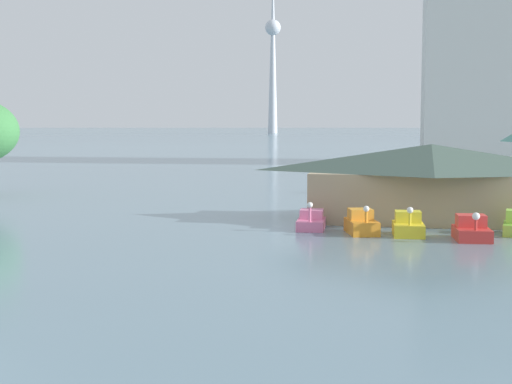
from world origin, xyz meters
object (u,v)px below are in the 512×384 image
object	(u,v)px
pedal_boat_orange	(361,224)
pedal_boat_red	(472,230)
pedal_boat_yellow	(408,226)
boathouse	(431,181)
distant_broadcast_tower	(273,42)
pedal_boat_pink	(311,221)

from	to	relation	value
pedal_boat_orange	pedal_boat_red	xyz separation A→B (m)	(5.52, -1.02, -0.03)
pedal_boat_orange	pedal_boat_yellow	distance (m)	2.43
pedal_boat_red	boathouse	size ratio (longest dim) A/B	0.17
pedal_boat_yellow	pedal_boat_red	size ratio (longest dim) A/B	0.95
boathouse	distant_broadcast_tower	xyz separation A→B (m)	(-74.46, 376.45, 50.74)
pedal_boat_pink	pedal_boat_yellow	distance (m)	5.39
pedal_boat_red	distant_broadcast_tower	xyz separation A→B (m)	(-76.21, 383.04, 52.66)
pedal_boat_yellow	distant_broadcast_tower	world-z (taller)	distant_broadcast_tower
pedal_boat_orange	pedal_boat_yellow	size ratio (longest dim) A/B	1.15
distant_broadcast_tower	pedal_boat_red	bearing A→B (deg)	-78.75
pedal_boat_pink	distant_broadcast_tower	world-z (taller)	distant_broadcast_tower
pedal_boat_pink	pedal_boat_orange	xyz separation A→B (m)	(2.80, -1.15, 0.09)
boathouse	distant_broadcast_tower	distance (m)	387.08
pedal_boat_orange	pedal_boat_red	world-z (taller)	pedal_boat_orange
pedal_boat_pink	distant_broadcast_tower	bearing A→B (deg)	-172.45
pedal_boat_orange	boathouse	world-z (taller)	boathouse
pedal_boat_orange	boathouse	size ratio (longest dim) A/B	0.19
pedal_boat_red	distant_broadcast_tower	size ratio (longest dim) A/B	0.02
pedal_boat_yellow	distant_broadcast_tower	bearing A→B (deg)	-172.65
pedal_boat_orange	pedal_boat_red	distance (m)	5.62
boathouse	pedal_boat_red	bearing A→B (deg)	-75.11
pedal_boat_red	pedal_boat_pink	bearing A→B (deg)	-108.83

